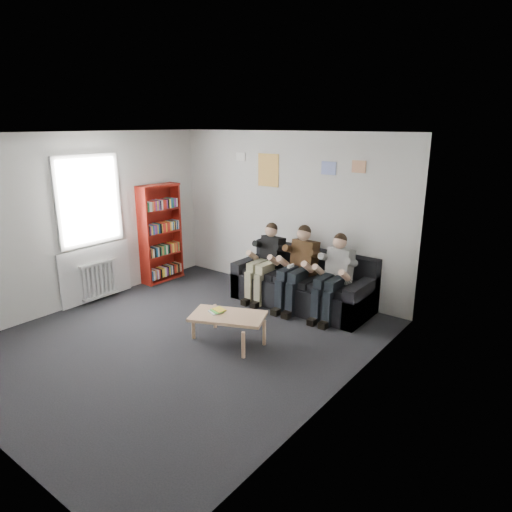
{
  "coord_description": "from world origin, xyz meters",
  "views": [
    {
      "loc": [
        4.2,
        -3.83,
        2.82
      ],
      "look_at": [
        0.25,
        1.3,
        0.93
      ],
      "focal_mm": 32.0,
      "sensor_mm": 36.0,
      "label": 1
    }
  ],
  "objects_px": {
    "person_middle": "(297,268)",
    "person_right": "(333,277)",
    "coffee_table": "(228,318)",
    "sofa": "(303,286)",
    "bookshelf": "(161,233)",
    "person_left": "(265,262)"
  },
  "relations": [
    {
      "from": "sofa",
      "to": "person_right",
      "type": "xyz_separation_m",
      "value": [
        0.62,
        -0.2,
        0.33
      ]
    },
    {
      "from": "sofa",
      "to": "person_right",
      "type": "bearing_deg",
      "value": -17.75
    },
    {
      "from": "person_left",
      "to": "person_right",
      "type": "distance_m",
      "value": 1.24
    },
    {
      "from": "sofa",
      "to": "coffee_table",
      "type": "xyz_separation_m",
      "value": [
        -0.09,
        -1.74,
        0.03
      ]
    },
    {
      "from": "person_left",
      "to": "person_right",
      "type": "relative_size",
      "value": 0.99
    },
    {
      "from": "bookshelf",
      "to": "person_middle",
      "type": "bearing_deg",
      "value": 10.59
    },
    {
      "from": "bookshelf",
      "to": "person_left",
      "type": "xyz_separation_m",
      "value": [
        2.08,
        0.37,
        -0.25
      ]
    },
    {
      "from": "bookshelf",
      "to": "coffee_table",
      "type": "distance_m",
      "value": 2.91
    },
    {
      "from": "sofa",
      "to": "person_middle",
      "type": "xyz_separation_m",
      "value": [
        -0.0,
        -0.2,
        0.35
      ]
    },
    {
      "from": "person_middle",
      "to": "person_right",
      "type": "relative_size",
      "value": 1.03
    },
    {
      "from": "person_right",
      "to": "person_left",
      "type": "bearing_deg",
      "value": -175.87
    },
    {
      "from": "person_middle",
      "to": "person_right",
      "type": "xyz_separation_m",
      "value": [
        0.62,
        0.0,
        -0.01
      ]
    },
    {
      "from": "person_right",
      "to": "person_middle",
      "type": "bearing_deg",
      "value": -175.61
    },
    {
      "from": "person_left",
      "to": "bookshelf",
      "type": "bearing_deg",
      "value": -164.92
    },
    {
      "from": "sofa",
      "to": "person_middle",
      "type": "distance_m",
      "value": 0.4
    },
    {
      "from": "person_left",
      "to": "person_right",
      "type": "height_order",
      "value": "person_right"
    },
    {
      "from": "person_middle",
      "to": "coffee_table",
      "type": "bearing_deg",
      "value": -90.34
    },
    {
      "from": "person_left",
      "to": "person_right",
      "type": "bearing_deg",
      "value": 4.93
    },
    {
      "from": "coffee_table",
      "to": "person_right",
      "type": "xyz_separation_m",
      "value": [
        0.71,
        1.54,
        0.3
      ]
    },
    {
      "from": "sofa",
      "to": "person_right",
      "type": "relative_size",
      "value": 1.75
    },
    {
      "from": "sofa",
      "to": "bookshelf",
      "type": "height_order",
      "value": "bookshelf"
    },
    {
      "from": "coffee_table",
      "to": "person_middle",
      "type": "height_order",
      "value": "person_middle"
    }
  ]
}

